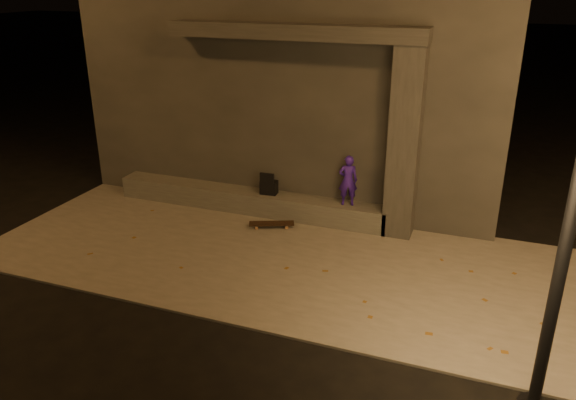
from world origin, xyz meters
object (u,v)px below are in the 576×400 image
at_px(skateboard, 272,224).
at_px(skateboarder, 348,180).
at_px(backpack, 269,186).
at_px(column, 404,144).

bearing_deg(skateboard, skateboarder, 2.93).
relative_size(backpack, skateboard, 0.53).
xyz_separation_m(skateboarder, backpack, (-1.69, 0.00, -0.34)).
bearing_deg(column, backpack, 180.00).
bearing_deg(skateboarder, column, 163.17).
bearing_deg(backpack, skateboard, -67.18).
xyz_separation_m(skateboarder, skateboard, (-1.37, -0.65, -0.88)).
bearing_deg(skateboarder, backpack, -16.83).
bearing_deg(skateboard, backpack, 93.54).
distance_m(column, skateboard, 3.03).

